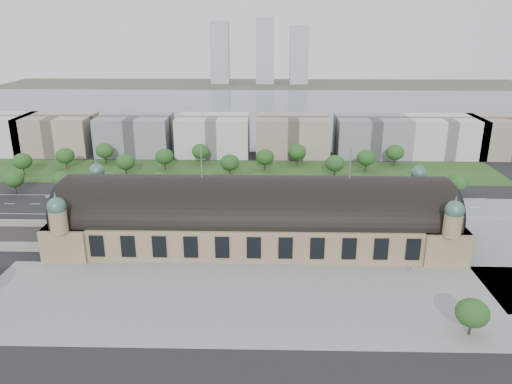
{
  "coord_description": "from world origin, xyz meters",
  "views": [
    {
      "loc": [
        4.55,
        -177.39,
        81.53
      ],
      "look_at": [
        -0.16,
        17.37,
        14.0
      ],
      "focal_mm": 35.0,
      "sensor_mm": 36.0,
      "label": 1
    }
  ],
  "objects_px": {
    "traffic_car_6": "(452,208)",
    "parked_car_4": "(181,214)",
    "parked_car_2": "(120,214)",
    "parked_car_3": "(130,214)",
    "traffic_car_2": "(100,212)",
    "bus_west": "(224,211)",
    "bus_east": "(339,208)",
    "traffic_car_1": "(50,196)",
    "petrol_station": "(154,181)",
    "bus_mid": "(244,209)",
    "parked_car_5": "(179,218)",
    "traffic_car_4": "(307,205)",
    "parked_car_1": "(89,216)",
    "parked_car_0": "(77,216)",
    "parked_car_6": "(178,218)",
    "traffic_car_3": "(198,200)",
    "traffic_car_5": "(317,199)",
    "pedestrian_0": "(410,270)"
  },
  "relations": [
    {
      "from": "parked_car_3",
      "to": "parked_car_6",
      "type": "xyz_separation_m",
      "value": [
        21.64,
        -4.0,
        0.03
      ]
    },
    {
      "from": "traffic_car_6",
      "to": "parked_car_6",
      "type": "distance_m",
      "value": 123.31
    },
    {
      "from": "traffic_car_5",
      "to": "parked_car_0",
      "type": "height_order",
      "value": "traffic_car_5"
    },
    {
      "from": "traffic_car_6",
      "to": "parked_car_4",
      "type": "relative_size",
      "value": 1.4
    },
    {
      "from": "parked_car_5",
      "to": "bus_west",
      "type": "xyz_separation_m",
      "value": [
        18.92,
        6.46,
        0.93
      ]
    },
    {
      "from": "traffic_car_2",
      "to": "parked_car_6",
      "type": "xyz_separation_m",
      "value": [
        35.74,
        -6.08,
        -0.01
      ]
    },
    {
      "from": "traffic_car_3",
      "to": "traffic_car_6",
      "type": "relative_size",
      "value": 0.97
    },
    {
      "from": "traffic_car_5",
      "to": "parked_car_6",
      "type": "xyz_separation_m",
      "value": [
        -62.25,
        -24.6,
        -0.04
      ]
    },
    {
      "from": "traffic_car_4",
      "to": "bus_east",
      "type": "height_order",
      "value": "bus_east"
    },
    {
      "from": "traffic_car_2",
      "to": "traffic_car_1",
      "type": "bearing_deg",
      "value": -114.96
    },
    {
      "from": "petrol_station",
      "to": "traffic_car_6",
      "type": "xyz_separation_m",
      "value": [
        142.28,
        -29.24,
        -2.2
      ]
    },
    {
      "from": "traffic_car_2",
      "to": "bus_west",
      "type": "distance_m",
      "value": 55.27
    },
    {
      "from": "parked_car_2",
      "to": "bus_east",
      "type": "distance_m",
      "value": 97.55
    },
    {
      "from": "traffic_car_1",
      "to": "parked_car_5",
      "type": "bearing_deg",
      "value": -114.02
    },
    {
      "from": "traffic_car_3",
      "to": "traffic_car_5",
      "type": "height_order",
      "value": "traffic_car_5"
    },
    {
      "from": "traffic_car_4",
      "to": "parked_car_5",
      "type": "bearing_deg",
      "value": -68.54
    },
    {
      "from": "parked_car_1",
      "to": "bus_west",
      "type": "bearing_deg",
      "value": 59.29
    },
    {
      "from": "petrol_station",
      "to": "traffic_car_5",
      "type": "relative_size",
      "value": 2.98
    },
    {
      "from": "parked_car_0",
      "to": "parked_car_3",
      "type": "bearing_deg",
      "value": 62.03
    },
    {
      "from": "parked_car_5",
      "to": "bus_mid",
      "type": "bearing_deg",
      "value": 67.14
    },
    {
      "from": "traffic_car_2",
      "to": "parked_car_5",
      "type": "xyz_separation_m",
      "value": [
        36.34,
        -6.08,
        0.03
      ]
    },
    {
      "from": "parked_car_0",
      "to": "parked_car_1",
      "type": "height_order",
      "value": "parked_car_1"
    },
    {
      "from": "parked_car_2",
      "to": "bus_east",
      "type": "relative_size",
      "value": 0.45
    },
    {
      "from": "parked_car_3",
      "to": "parked_car_4",
      "type": "height_order",
      "value": "parked_car_3"
    },
    {
      "from": "petrol_station",
      "to": "bus_west",
      "type": "distance_m",
      "value": 54.64
    },
    {
      "from": "traffic_car_4",
      "to": "parked_car_6",
      "type": "distance_m",
      "value": 59.17
    },
    {
      "from": "petrol_station",
      "to": "traffic_car_3",
      "type": "xyz_separation_m",
      "value": [
        25.59,
        -22.13,
        -2.19
      ]
    },
    {
      "from": "traffic_car_6",
      "to": "parked_car_1",
      "type": "xyz_separation_m",
      "value": [
        -161.59,
        -13.44,
        -0.05
      ]
    },
    {
      "from": "traffic_car_3",
      "to": "traffic_car_5",
      "type": "bearing_deg",
      "value": -85.35
    },
    {
      "from": "bus_east",
      "to": "bus_west",
      "type": "bearing_deg",
      "value": 92.41
    },
    {
      "from": "petrol_station",
      "to": "bus_mid",
      "type": "distance_m",
      "value": 60.39
    },
    {
      "from": "traffic_car_6",
      "to": "bus_west",
      "type": "distance_m",
      "value": 103.24
    },
    {
      "from": "traffic_car_3",
      "to": "parked_car_0",
      "type": "relative_size",
      "value": 1.29
    },
    {
      "from": "traffic_car_6",
      "to": "parked_car_4",
      "type": "distance_m",
      "value": 122.24
    },
    {
      "from": "traffic_car_2",
      "to": "traffic_car_6",
      "type": "bearing_deg",
      "value": 101.03
    },
    {
      "from": "traffic_car_5",
      "to": "pedestrian_0",
      "type": "distance_m",
      "value": 74.71
    },
    {
      "from": "traffic_car_1",
      "to": "parked_car_5",
      "type": "height_order",
      "value": "parked_car_5"
    },
    {
      "from": "parked_car_3",
      "to": "bus_east",
      "type": "bearing_deg",
      "value": 68.17
    },
    {
      "from": "parked_car_3",
      "to": "parked_car_5",
      "type": "bearing_deg",
      "value": 53.64
    },
    {
      "from": "traffic_car_3",
      "to": "bus_west",
      "type": "distance_m",
      "value": 20.94
    },
    {
      "from": "parked_car_4",
      "to": "bus_west",
      "type": "height_order",
      "value": "bus_west"
    },
    {
      "from": "traffic_car_1",
      "to": "traffic_car_2",
      "type": "height_order",
      "value": "traffic_car_1"
    },
    {
      "from": "bus_west",
      "to": "traffic_car_2",
      "type": "bearing_deg",
      "value": 91.38
    },
    {
      "from": "petrol_station",
      "to": "parked_car_2",
      "type": "height_order",
      "value": "petrol_station"
    },
    {
      "from": "bus_west",
      "to": "parked_car_5",
      "type": "bearing_deg",
      "value": 109.85
    },
    {
      "from": "bus_east",
      "to": "traffic_car_1",
      "type": "bearing_deg",
      "value": 81.23
    },
    {
      "from": "traffic_car_4",
      "to": "parked_car_3",
      "type": "xyz_separation_m",
      "value": [
        -78.4,
        -12.71,
        -0.07
      ]
    },
    {
      "from": "traffic_car_3",
      "to": "parked_car_2",
      "type": "height_order",
      "value": "parked_car_2"
    },
    {
      "from": "parked_car_2",
      "to": "parked_car_3",
      "type": "xyz_separation_m",
      "value": [
        4.72,
        0.0,
        -0.08
      ]
    },
    {
      "from": "parked_car_0",
      "to": "parked_car_6",
      "type": "bearing_deg",
      "value": 53.7
    }
  ]
}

